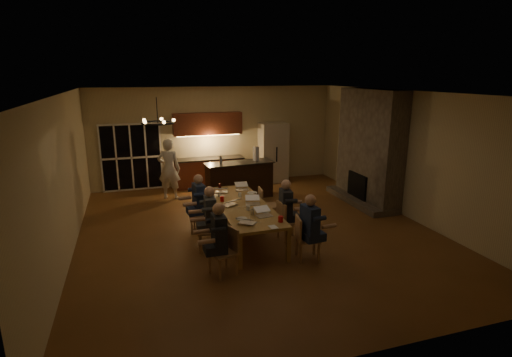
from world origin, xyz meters
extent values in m
plane|color=brown|center=(0.00, 0.00, 0.00)|extent=(9.00, 9.00, 0.00)
cube|color=beige|center=(0.00, 4.52, 1.60)|extent=(8.00, 0.04, 3.20)
cube|color=beige|center=(-4.02, 0.00, 1.60)|extent=(0.04, 9.00, 3.20)
cube|color=beige|center=(4.02, 0.00, 1.60)|extent=(0.04, 9.00, 3.20)
cube|color=white|center=(0.00, 0.00, 3.22)|extent=(8.00, 9.00, 0.04)
cube|color=black|center=(-2.70, 4.47, 1.05)|extent=(1.86, 0.08, 2.10)
cube|color=#61584C|center=(3.70, 1.20, 1.60)|extent=(0.58, 2.50, 3.20)
cube|color=beige|center=(1.90, 4.15, 1.00)|extent=(0.90, 0.68, 2.00)
cube|color=#B08146|center=(-0.40, -0.17, 0.38)|extent=(1.10, 3.19, 0.75)
cube|color=black|center=(0.30, 2.66, 0.54)|extent=(2.07, 0.83, 1.08)
imported|color=white|center=(-1.68, 3.22, 0.90)|extent=(0.77, 0.64, 1.80)
torus|color=black|center=(-2.20, -1.05, 2.75)|extent=(0.59, 0.59, 0.03)
cylinder|color=white|center=(-0.39, -0.57, 0.80)|extent=(0.08, 0.08, 0.10)
cylinder|color=white|center=(-0.30, 0.41, 0.80)|extent=(0.08, 0.08, 0.10)
cylinder|color=white|center=(-0.76, 0.60, 0.80)|extent=(0.08, 0.08, 0.10)
cylinder|color=red|center=(0.03, -1.43, 0.81)|extent=(0.10, 0.10, 0.12)
cylinder|color=red|center=(-0.78, 0.21, 0.81)|extent=(0.09, 0.09, 0.12)
cylinder|color=#B2B2B7|center=(-0.38, -0.87, 0.81)|extent=(0.07, 0.07, 0.12)
cylinder|color=#3F0F0C|center=(-0.59, 1.29, 0.81)|extent=(0.07, 0.07, 0.12)
cylinder|color=#B2B2B7|center=(0.01, 0.20, 0.81)|extent=(0.07, 0.07, 0.12)
cylinder|color=white|center=(-0.08, -0.73, 0.76)|extent=(0.28, 0.28, 0.02)
cylinder|color=white|center=(-0.66, -1.05, 0.76)|extent=(0.23, 0.23, 0.02)
cylinder|color=white|center=(0.07, 0.62, 0.76)|extent=(0.25, 0.25, 0.02)
cube|color=white|center=(-0.21, -1.66, 0.76)|extent=(0.16, 0.21, 0.01)
cylinder|color=#99999E|center=(-0.25, 2.65, 1.20)|extent=(0.08, 0.08, 0.24)
cube|color=silver|center=(0.84, 2.76, 1.29)|extent=(0.17, 0.17, 0.42)
camera|label=1|loc=(-2.68, -8.37, 3.60)|focal=28.00mm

